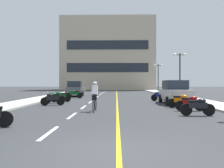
% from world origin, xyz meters
% --- Properties ---
extents(ground_plane, '(140.00, 140.00, 0.00)m').
position_xyz_m(ground_plane, '(0.00, 21.00, 0.00)').
color(ground_plane, '#2D3033').
extents(curb_left, '(2.40, 72.00, 0.12)m').
position_xyz_m(curb_left, '(-7.20, 24.00, 0.06)').
color(curb_left, '#B7B2A8').
rests_on(curb_left, ground).
extents(curb_right, '(2.40, 72.00, 0.12)m').
position_xyz_m(curb_right, '(7.20, 24.00, 0.06)').
color(curb_right, '#B7B2A8').
rests_on(curb_right, ground).
extents(lane_dash_0, '(0.14, 2.20, 0.01)m').
position_xyz_m(lane_dash_0, '(-2.00, 2.00, 0.00)').
color(lane_dash_0, silver).
rests_on(lane_dash_0, ground).
extents(lane_dash_1, '(0.14, 2.20, 0.01)m').
position_xyz_m(lane_dash_1, '(-2.00, 6.00, 0.00)').
color(lane_dash_1, silver).
rests_on(lane_dash_1, ground).
extents(lane_dash_2, '(0.14, 2.20, 0.01)m').
position_xyz_m(lane_dash_2, '(-2.00, 10.00, 0.00)').
color(lane_dash_2, silver).
rests_on(lane_dash_2, ground).
extents(lane_dash_3, '(0.14, 2.20, 0.01)m').
position_xyz_m(lane_dash_3, '(-2.00, 14.00, 0.00)').
color(lane_dash_3, silver).
rests_on(lane_dash_3, ground).
extents(lane_dash_4, '(0.14, 2.20, 0.01)m').
position_xyz_m(lane_dash_4, '(-2.00, 18.00, 0.00)').
color(lane_dash_4, silver).
rests_on(lane_dash_4, ground).
extents(lane_dash_5, '(0.14, 2.20, 0.01)m').
position_xyz_m(lane_dash_5, '(-2.00, 22.00, 0.00)').
color(lane_dash_5, silver).
rests_on(lane_dash_5, ground).
extents(lane_dash_6, '(0.14, 2.20, 0.01)m').
position_xyz_m(lane_dash_6, '(-2.00, 26.00, 0.00)').
color(lane_dash_6, silver).
rests_on(lane_dash_6, ground).
extents(lane_dash_7, '(0.14, 2.20, 0.01)m').
position_xyz_m(lane_dash_7, '(-2.00, 30.00, 0.00)').
color(lane_dash_7, silver).
rests_on(lane_dash_7, ground).
extents(lane_dash_8, '(0.14, 2.20, 0.01)m').
position_xyz_m(lane_dash_8, '(-2.00, 34.00, 0.00)').
color(lane_dash_8, silver).
rests_on(lane_dash_8, ground).
extents(lane_dash_9, '(0.14, 2.20, 0.01)m').
position_xyz_m(lane_dash_9, '(-2.00, 38.00, 0.00)').
color(lane_dash_9, silver).
rests_on(lane_dash_9, ground).
extents(lane_dash_10, '(0.14, 2.20, 0.01)m').
position_xyz_m(lane_dash_10, '(-2.00, 42.00, 0.00)').
color(lane_dash_10, silver).
rests_on(lane_dash_10, ground).
extents(lane_dash_11, '(0.14, 2.20, 0.01)m').
position_xyz_m(lane_dash_11, '(-2.00, 46.00, 0.00)').
color(lane_dash_11, silver).
rests_on(lane_dash_11, ground).
extents(centre_line_yellow, '(0.12, 66.00, 0.01)m').
position_xyz_m(centre_line_yellow, '(0.25, 24.00, 0.00)').
color(centre_line_yellow, gold).
rests_on(centre_line_yellow, ground).
extents(office_building, '(20.84, 8.08, 16.21)m').
position_xyz_m(office_building, '(-1.72, 48.98, 8.10)').
color(office_building, '#BCAD93').
rests_on(office_building, ground).
extents(street_lamp_mid, '(1.46, 0.36, 4.75)m').
position_xyz_m(street_lamp_mid, '(7.14, 20.31, 3.63)').
color(street_lamp_mid, black).
rests_on(street_lamp_mid, curb_right).
extents(street_lamp_far, '(1.46, 0.36, 4.55)m').
position_xyz_m(street_lamp_far, '(7.06, 33.32, 3.50)').
color(street_lamp_far, black).
rests_on(street_lamp_far, curb_right).
extents(parked_car_near, '(1.92, 4.20, 1.82)m').
position_xyz_m(parked_car_near, '(4.72, 12.75, 0.92)').
color(parked_car_near, black).
rests_on(parked_car_near, ground).
extents(parked_car_mid, '(2.17, 4.31, 1.82)m').
position_xyz_m(parked_car_mid, '(-4.79, 22.55, 0.92)').
color(parked_car_mid, black).
rests_on(parked_car_mid, ground).
extents(motorcycle_1, '(1.70, 0.60, 0.92)m').
position_xyz_m(motorcycle_1, '(4.21, 6.08, 0.47)').
color(motorcycle_1, black).
rests_on(motorcycle_1, ground).
extents(motorcycle_2, '(1.70, 0.60, 0.92)m').
position_xyz_m(motorcycle_2, '(4.46, 8.06, 0.47)').
color(motorcycle_2, black).
rests_on(motorcycle_2, ground).
extents(motorcycle_3, '(1.70, 0.60, 0.92)m').
position_xyz_m(motorcycle_3, '(4.39, 9.77, 0.47)').
color(motorcycle_3, black).
rests_on(motorcycle_3, ground).
extents(motorcycle_4, '(1.68, 0.66, 0.92)m').
position_xyz_m(motorcycle_4, '(-4.39, 11.21, 0.47)').
color(motorcycle_4, black).
rests_on(motorcycle_4, ground).
extents(motorcycle_5, '(1.70, 0.60, 0.92)m').
position_xyz_m(motorcycle_5, '(-4.68, 12.85, 0.47)').
color(motorcycle_5, black).
rests_on(motorcycle_5, ground).
extents(motorcycle_6, '(1.66, 0.72, 0.92)m').
position_xyz_m(motorcycle_6, '(-4.54, 14.27, 0.47)').
color(motorcycle_6, black).
rests_on(motorcycle_6, ground).
extents(motorcycle_7, '(1.66, 0.75, 0.92)m').
position_xyz_m(motorcycle_7, '(4.12, 15.72, 0.47)').
color(motorcycle_7, black).
rests_on(motorcycle_7, ground).
extents(motorcycle_8, '(1.70, 0.60, 0.92)m').
position_xyz_m(motorcycle_8, '(-4.19, 18.77, 0.47)').
color(motorcycle_8, black).
rests_on(motorcycle_8, ground).
extents(cyclist_rider, '(0.42, 1.77, 1.71)m').
position_xyz_m(cyclist_rider, '(-1.05, 7.79, 0.89)').
color(cyclist_rider, black).
rests_on(cyclist_rider, ground).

